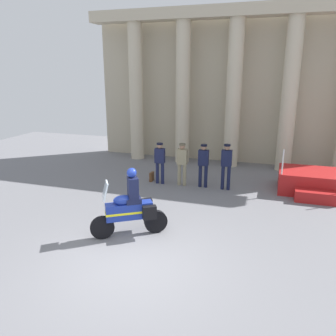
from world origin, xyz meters
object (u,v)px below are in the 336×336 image
object	(u,v)px
officer_in_row_0	(160,160)
officer_in_row_1	(182,161)
reviewing_stand	(314,183)
motorcycle_with_rider	(132,208)
officer_in_row_3	(226,163)
briefcase_on_ground	(152,177)
officer_in_row_2	(203,162)

from	to	relation	value
officer_in_row_0	officer_in_row_1	size ratio (longest dim) A/B	0.98
reviewing_stand	officer_in_row_1	xyz separation A→B (m)	(-4.80, -0.70, 0.60)
officer_in_row_1	motorcycle_with_rider	distance (m)	4.42
reviewing_stand	officer_in_row_3	size ratio (longest dim) A/B	1.42
officer_in_row_0	officer_in_row_1	xyz separation A→B (m)	(0.89, 0.05, 0.02)
officer_in_row_0	briefcase_on_ground	world-z (taller)	officer_in_row_0
officer_in_row_1	officer_in_row_3	bearing A→B (deg)	-179.56
officer_in_row_0	officer_in_row_3	world-z (taller)	officer_in_row_3
officer_in_row_1	officer_in_row_2	distance (m)	0.82
officer_in_row_1	officer_in_row_0	bearing A→B (deg)	2.24
officer_in_row_0	motorcycle_with_rider	distance (m)	4.43
reviewing_stand	officer_in_row_2	bearing A→B (deg)	-170.82
officer_in_row_0	officer_in_row_3	bearing A→B (deg)	-178.94
reviewing_stand	officer_in_row_2	world-z (taller)	reviewing_stand
motorcycle_with_rider	briefcase_on_ground	distance (m)	4.75
officer_in_row_2	officer_in_row_3	size ratio (longest dim) A/B	0.96
officer_in_row_0	officer_in_row_1	world-z (taller)	officer_in_row_1
officer_in_row_1	officer_in_row_3	world-z (taller)	officer_in_row_3
officer_in_row_2	briefcase_on_ground	distance (m)	2.28
officer_in_row_2	officer_in_row_3	distance (m)	0.87
reviewing_stand	briefcase_on_ground	world-z (taller)	reviewing_stand
reviewing_stand	briefcase_on_ground	distance (m)	6.13
briefcase_on_ground	reviewing_stand	bearing A→B (deg)	5.11
motorcycle_with_rider	briefcase_on_ground	xyz separation A→B (m)	(-1.15, 4.57, -0.61)
officer_in_row_1	motorcycle_with_rider	size ratio (longest dim) A/B	0.87
officer_in_row_3	reviewing_stand	bearing A→B (deg)	-168.91
reviewing_stand	briefcase_on_ground	bearing A→B (deg)	-174.89
reviewing_stand	officer_in_row_0	bearing A→B (deg)	-172.55
reviewing_stand	briefcase_on_ground	size ratio (longest dim) A/B	6.82
motorcycle_with_rider	briefcase_on_ground	bearing A→B (deg)	-108.81
officer_in_row_2	briefcase_on_ground	xyz separation A→B (m)	(-2.13, 0.10, -0.81)
reviewing_stand	motorcycle_with_rider	bearing A→B (deg)	-134.14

